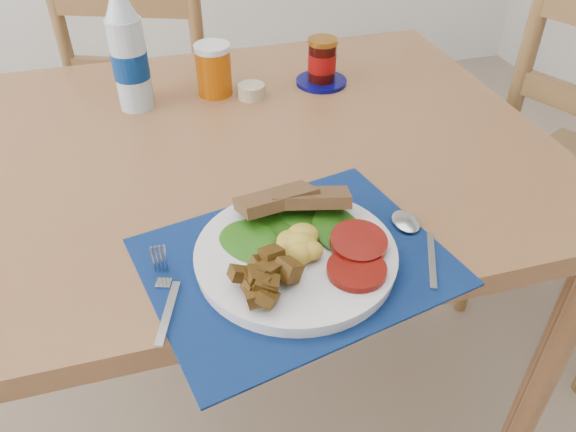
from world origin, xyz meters
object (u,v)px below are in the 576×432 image
object	(u,v)px
breakfast_plate	(293,253)
water_bottle	(129,57)
juice_glass	(214,71)
jam_on_saucer	(322,64)
chair_far	(154,97)

from	to	relation	value
breakfast_plate	water_bottle	distance (m)	0.59
breakfast_plate	water_bottle	bearing A→B (deg)	107.37
juice_glass	jam_on_saucer	size ratio (longest dim) A/B	0.91
chair_far	jam_on_saucer	xyz separation A→B (m)	(0.36, -0.43, 0.24)
juice_glass	jam_on_saucer	world-z (taller)	same
water_bottle	juice_glass	world-z (taller)	water_bottle
chair_far	juice_glass	distance (m)	0.50
breakfast_plate	jam_on_saucer	bearing A→B (deg)	67.25
chair_far	juice_glass	bearing A→B (deg)	127.56
chair_far	juice_glass	size ratio (longest dim) A/B	10.68
chair_far	breakfast_plate	bearing A→B (deg)	118.71
breakfast_plate	water_bottle	world-z (taller)	water_bottle
chair_far	water_bottle	bearing A→B (deg)	105.25
juice_glass	water_bottle	bearing A→B (deg)	-174.79
breakfast_plate	jam_on_saucer	world-z (taller)	jam_on_saucer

